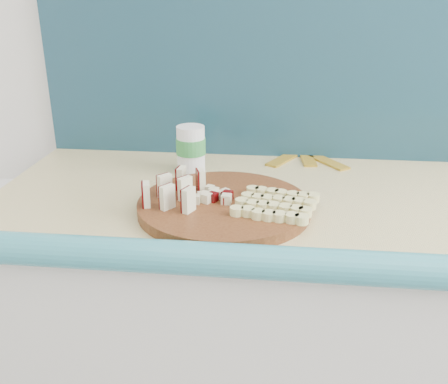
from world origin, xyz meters
The scene contains 6 objects.
cutting_board centered at (-0.47, 1.40, 0.92)m, with size 0.36×0.36×0.02m, color #441F0E.
apple_wedges centered at (-0.57, 1.40, 0.96)m, with size 0.12×0.15×0.05m.
apple_chunks centered at (-0.49, 1.41, 0.94)m, with size 0.06×0.06×0.02m.
banana_slices centered at (-0.37, 1.38, 0.94)m, with size 0.18×0.16×0.02m.
canister centered at (-0.58, 1.62, 0.97)m, with size 0.07×0.07×0.12m.
banana_peel centered at (-0.29, 1.75, 0.91)m, with size 0.22×0.18×0.01m.
Camera 1 is at (-0.37, 0.46, 1.34)m, focal length 40.00 mm.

